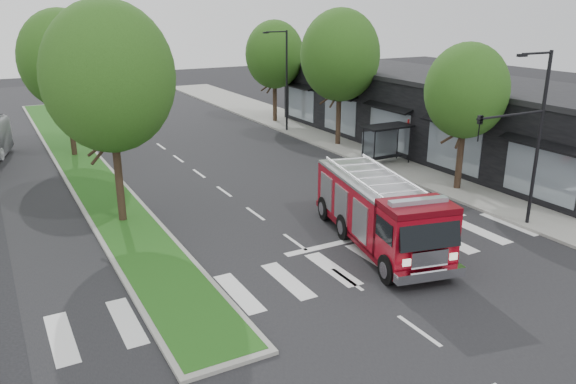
# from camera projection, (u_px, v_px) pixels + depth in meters

# --- Properties ---
(ground) EXTENTS (140.00, 140.00, 0.00)m
(ground) POSITION_uv_depth(u_px,v_px,m) (295.00, 242.00, 24.41)
(ground) COLOR black
(ground) RESTS_ON ground
(sidewalk_right) EXTENTS (5.00, 80.00, 0.15)m
(sidewalk_right) POSITION_uv_depth(u_px,v_px,m) (382.00, 155.00, 38.41)
(sidewalk_right) COLOR gray
(sidewalk_right) RESTS_ON ground
(median) EXTENTS (3.00, 50.00, 0.15)m
(median) POSITION_uv_depth(u_px,v_px,m) (80.00, 162.00, 36.63)
(median) COLOR gray
(median) RESTS_ON ground
(storefront_row) EXTENTS (8.00, 30.00, 5.00)m
(storefront_row) POSITION_uv_depth(u_px,v_px,m) (435.00, 114.00, 39.70)
(storefront_row) COLOR black
(storefront_row) RESTS_ON ground
(bus_shelter) EXTENTS (3.20, 1.60, 2.61)m
(bus_shelter) POSITION_uv_depth(u_px,v_px,m) (385.00, 134.00, 35.66)
(bus_shelter) COLOR black
(bus_shelter) RESTS_ON ground
(tree_right_near) EXTENTS (4.40, 4.40, 8.05)m
(tree_right_near) POSITION_uv_depth(u_px,v_px,m) (466.00, 91.00, 29.58)
(tree_right_near) COLOR black
(tree_right_near) RESTS_ON ground
(tree_right_mid) EXTENTS (5.60, 5.60, 9.72)m
(tree_right_mid) POSITION_uv_depth(u_px,v_px,m) (340.00, 55.00, 39.26)
(tree_right_mid) COLOR black
(tree_right_mid) RESTS_ON ground
(tree_right_far) EXTENTS (5.00, 5.00, 8.73)m
(tree_right_far) POSITION_uv_depth(u_px,v_px,m) (275.00, 55.00, 47.79)
(tree_right_far) COLOR black
(tree_right_far) RESTS_ON ground
(tree_median_near) EXTENTS (5.80, 5.80, 10.16)m
(tree_median_near) POSITION_uv_depth(u_px,v_px,m) (109.00, 77.00, 24.52)
(tree_median_near) COLOR black
(tree_median_near) RESTS_ON ground
(tree_median_far) EXTENTS (5.60, 5.60, 9.72)m
(tree_median_far) POSITION_uv_depth(u_px,v_px,m) (63.00, 59.00, 36.27)
(tree_median_far) COLOR black
(tree_median_far) RESTS_ON ground
(streetlight_right_near) EXTENTS (4.08, 0.22, 8.00)m
(streetlight_right_near) POSITION_uv_depth(u_px,v_px,m) (527.00, 129.00, 24.41)
(streetlight_right_near) COLOR black
(streetlight_right_near) RESTS_ON ground
(streetlight_right_far) EXTENTS (2.11, 0.20, 8.00)m
(streetlight_right_far) POSITION_uv_depth(u_px,v_px,m) (285.00, 76.00, 44.36)
(streetlight_right_far) COLOR black
(streetlight_right_far) RESTS_ON ground
(fire_engine) EXTENTS (4.52, 9.31, 3.10)m
(fire_engine) POSITION_uv_depth(u_px,v_px,m) (379.00, 212.00, 23.78)
(fire_engine) COLOR #58040D
(fire_engine) RESTS_ON ground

